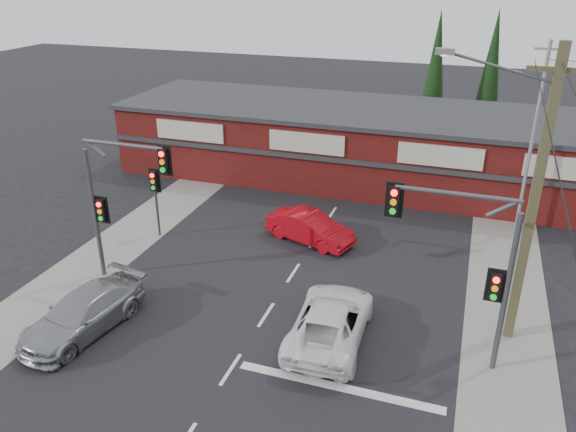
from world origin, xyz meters
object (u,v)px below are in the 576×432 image
(white_suv, at_px, (331,321))
(silver_suv, at_px, (83,313))
(shop_building, at_px, (342,141))
(utility_pole, at_px, (531,193))
(red_sedan, at_px, (310,228))

(white_suv, distance_m, silver_suv, 8.71)
(silver_suv, xyz_separation_m, shop_building, (4.78, 18.52, 1.42))
(shop_building, height_order, utility_pole, utility_pole)
(silver_suv, distance_m, shop_building, 19.18)
(silver_suv, height_order, red_sedan, silver_suv)
(white_suv, distance_m, utility_pole, 7.72)
(white_suv, distance_m, shop_building, 16.61)
(white_suv, bearing_deg, red_sedan, -69.62)
(utility_pole, bearing_deg, white_suv, -159.43)
(silver_suv, bearing_deg, white_suv, 25.45)
(white_suv, xyz_separation_m, shop_building, (-3.61, 16.16, 1.41))
(white_suv, height_order, shop_building, shop_building)
(shop_building, bearing_deg, red_sedan, -85.15)
(red_sedan, distance_m, utility_pole, 10.87)
(silver_suv, relative_size, red_sedan, 1.16)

